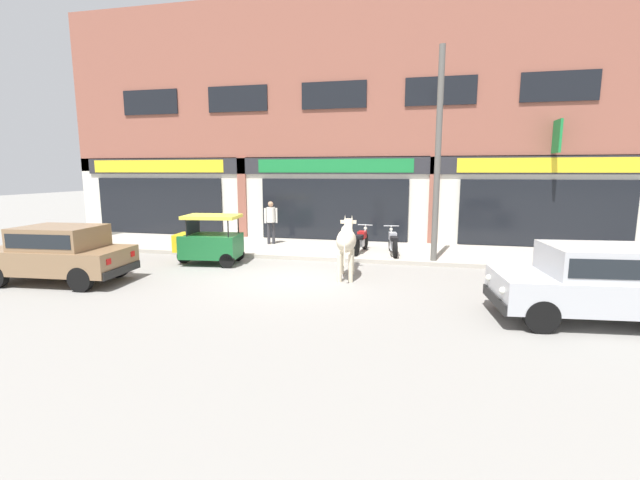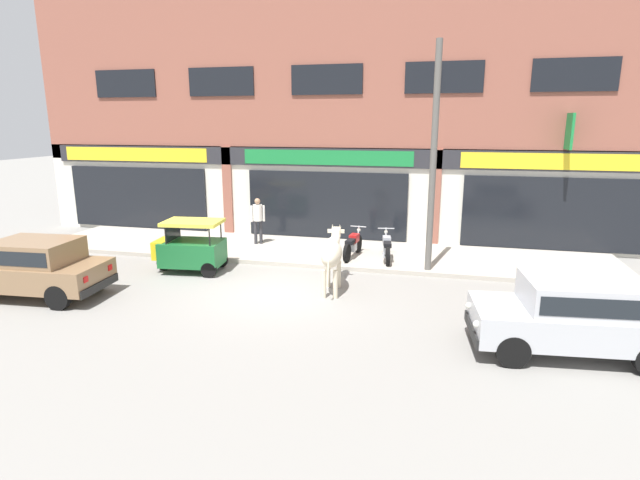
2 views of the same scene
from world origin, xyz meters
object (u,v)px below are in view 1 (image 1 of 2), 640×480
Objects in this scene: auto_rickshaw at (209,243)px; pedestrian at (271,218)px; motorcycle_1 at (393,242)px; car_0 at (59,251)px; utility_pole at (438,156)px; cow at (346,240)px; motorcycle_0 at (361,241)px; car_1 at (595,280)px.

pedestrian is at bearing 74.04° from auto_rickshaw.
motorcycle_1 is 4.73m from pedestrian.
utility_pole is at bearing 24.31° from car_0.
cow is 0.34× the size of utility_pole.
motorcycle_0 is 1.00× the size of motorcycle_1.
cow is at bearing 154.72° from car_1.
pedestrian is at bearing 143.62° from car_1.
cow is at bearing 16.86° from car_0.
utility_pole is at bearing -17.09° from pedestrian.
motorcycle_0 is (-5.11, 5.41, -0.30)m from car_1.
cow is 5.67m from car_1.
utility_pole reaches higher than car_0.
car_1 is at bearing -46.62° from motorcycle_0.
cow is 1.19× the size of motorcycle_1.
auto_rickshaw is at bearing -153.09° from motorcycle_0.
utility_pole is (-2.76, 4.55, 2.45)m from car_1.
utility_pole is at bearing -31.40° from motorcycle_1.
auto_rickshaw is at bearing 170.42° from cow.
car_1 is (5.13, -2.42, -0.19)m from cow.
motorcycle_0 is at bearing -15.01° from pedestrian.
auto_rickshaw is at bearing -158.49° from motorcycle_1.
motorcycle_1 is at bearing -4.23° from motorcycle_0.
cow is 5.25m from pedestrian.
car_0 is at bearing -155.69° from utility_pole.
utility_pole is (2.37, 2.12, 2.26)m from cow.
utility_pole is (9.46, 4.27, 2.45)m from car_0.
utility_pole reaches higher than motorcycle_1.
auto_rickshaw is (-9.52, 3.16, -0.15)m from car_1.
motorcycle_0 is at bearing 26.91° from auto_rickshaw.
cow is 1.19× the size of motorcycle_0.
cow is 3.90m from utility_pole.
utility_pole is (1.28, -0.78, 2.75)m from motorcycle_1.
cow reaches higher than car_1.
motorcycle_0 is (0.02, 2.98, -0.49)m from cow.
motorcycle_1 is 3.13m from utility_pole.
motorcycle_0 is (4.42, 2.24, -0.14)m from auto_rickshaw.
car_0 is (-7.09, -2.15, -0.19)m from cow.
motorcycle_0 is at bearing 35.83° from car_0.
car_1 is at bearing -25.28° from cow.
car_1 is (12.22, -0.27, 0.00)m from car_0.
pedestrian is (3.60, 6.07, 0.30)m from car_0.
car_0 is 3.96m from auto_rickshaw.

